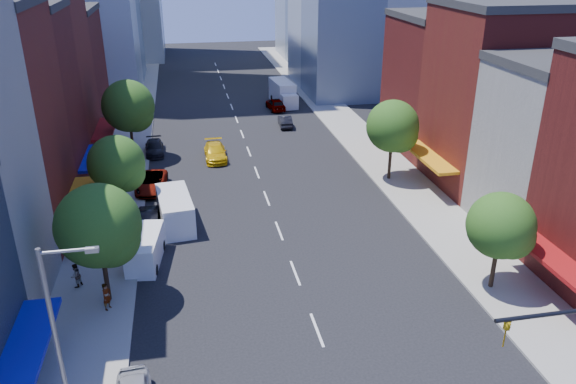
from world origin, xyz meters
The scene contains 24 objects.
sidewalk_left centered at (-12.50, 40.00, 0.07)m, with size 5.00×120.00×0.15m, color gray.
sidewalk_right centered at (12.50, 40.00, 0.07)m, with size 5.00×120.00×0.15m, color gray.
bldg_left_4 centered at (-21.00, 37.50, 8.50)m, with size 12.00×9.00×17.00m, color maroon.
bldg_left_5 centered at (-21.00, 47.00, 6.50)m, with size 12.00×10.00×13.00m, color #531614.
bldg_right_1 centered at (21.00, 15.00, 6.00)m, with size 12.00×8.00×12.00m, color beige.
bldg_right_2 centered at (21.00, 24.00, 7.50)m, with size 12.00×10.00×15.00m, color maroon.
bldg_right_3 centered at (21.00, 34.00, 6.50)m, with size 12.00×10.00×13.00m, color #531614.
streetlight centered at (-11.81, 1.00, 5.28)m, with size 2.25×0.25×9.00m.
tree_left_near centered at (-11.35, 10.92, 4.87)m, with size 4.80×4.80×7.30m.
tree_left_mid centered at (-11.35, 21.92, 4.53)m, with size 4.20×4.20×6.65m.
tree_left_far centered at (-11.35, 35.92, 5.20)m, with size 5.00×5.00×7.75m.
tree_right_near centered at (11.65, 7.92, 4.19)m, with size 4.00×4.00×6.20m.
tree_right_far centered at (11.65, 25.92, 4.86)m, with size 4.60×4.60×7.20m.
parked_car_second centered at (-9.50, 20.08, 0.70)m, with size 1.47×4.23×1.39m, color black.
parked_car_third centered at (-9.50, 27.62, 0.71)m, with size 2.37×5.14×1.43m, color #999999.
parked_car_rear centered at (-9.50, 37.13, 0.65)m, with size 1.81×4.46×1.30m, color black.
cargo_van_near centered at (-9.52, 15.10, 1.00)m, with size 2.50×4.95×2.02m.
cargo_van_far centered at (-7.48, 20.33, 1.20)m, with size 2.91×5.93×2.43m.
taxi centered at (-3.53, 34.40, 0.74)m, with size 2.07×5.09×1.48m, color #DCAE0B.
traffic_car_oncoming centered at (5.32, 44.02, 0.66)m, with size 1.39×4.00×1.32m, color black.
traffic_car_far centered at (5.44, 51.44, 0.77)m, with size 1.82×4.53×1.54m, color #999999.
box_truck centered at (6.96, 54.28, 1.41)m, with size 2.81×7.58×2.99m.
pedestrian_near centered at (-11.45, 10.01, 0.99)m, with size 0.61×0.40×1.68m, color #999999.
pedestrian_far centered at (-13.57, 12.79, 0.93)m, with size 0.75×0.59×1.55m, color #999999.
Camera 1 is at (-6.33, -18.52, 19.34)m, focal length 35.00 mm.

